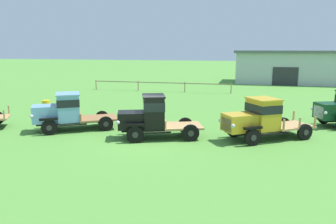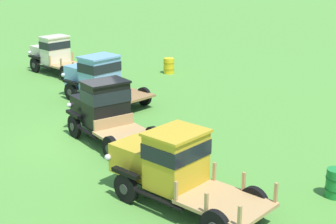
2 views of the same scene
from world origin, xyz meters
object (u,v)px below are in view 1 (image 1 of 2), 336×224
Objects in this scene: oil_drum_beside_row at (272,115)px; oil_drum_near_fence at (46,106)px; vintage_truck_second_in_line at (66,111)px; farm_shed at (304,67)px; vintage_truck_midrow_center at (151,116)px; vintage_truck_far_side at (259,118)px.

oil_drum_beside_row is 16.59m from oil_drum_near_fence.
vintage_truck_second_in_line is 5.57× the size of oil_drum_near_fence.
vintage_truck_midrow_center is at bearing -110.39° from farm_shed.
oil_drum_near_fence is at bearing 152.50° from vintage_truck_midrow_center.
oil_drum_beside_row is (0.95, 4.77, -0.72)m from vintage_truck_far_side.
vintage_truck_midrow_center is at bearing -138.29° from oil_drum_beside_row.
vintage_truck_midrow_center reaches higher than oil_drum_near_fence.
vintage_truck_far_side is 16.18m from oil_drum_near_fence.
farm_shed is at bearing 61.45° from vintage_truck_second_in_line.
vintage_truck_midrow_center reaches higher than oil_drum_beside_row.
vintage_truck_far_side reaches higher than vintage_truck_second_in_line.
farm_shed reaches higher than oil_drum_near_fence.
farm_shed reaches higher than vintage_truck_far_side.
oil_drum_beside_row is at bearing 24.33° from vintage_truck_second_in_line.
oil_drum_near_fence is (-16.58, -0.66, 0.01)m from oil_drum_beside_row.
vintage_truck_far_side is at bearing 3.39° from vintage_truck_second_in_line.
farm_shed is at bearing 78.31° from vintage_truck_far_side.
vintage_truck_far_side is 5.81× the size of oil_drum_beside_row.
farm_shed is 35.47m from oil_drum_near_fence.
vintage_truck_second_in_line is 11.06m from vintage_truck_far_side.
vintage_truck_second_in_line is 6.66m from oil_drum_near_fence.
vintage_truck_second_in_line is at bearing -155.67° from oil_drum_beside_row.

